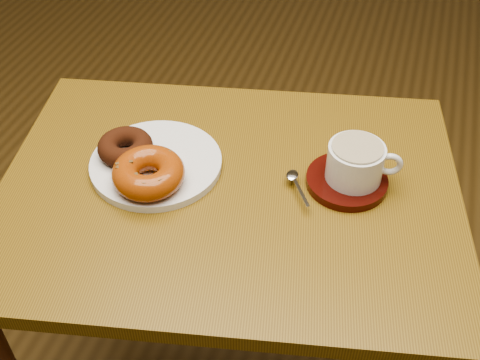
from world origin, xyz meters
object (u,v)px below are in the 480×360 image
(cafe_table, at_px, (230,233))
(saucer, at_px, (347,181))
(coffee_cup, at_px, (356,162))
(donut_plate, at_px, (156,163))

(cafe_table, relative_size, saucer, 6.39)
(saucer, relative_size, coffee_cup, 1.10)
(cafe_table, xyz_separation_m, donut_plate, (-0.14, 0.01, 0.12))
(saucer, distance_m, coffee_cup, 0.04)
(cafe_table, distance_m, saucer, 0.24)
(coffee_cup, bearing_deg, saucer, -160.90)
(cafe_table, bearing_deg, donut_plate, 164.15)
(saucer, height_order, coffee_cup, coffee_cup)
(donut_plate, height_order, coffee_cup, coffee_cup)
(cafe_table, distance_m, donut_plate, 0.19)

